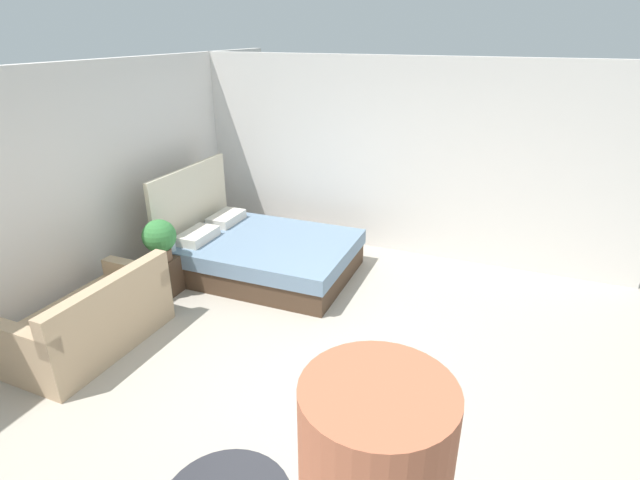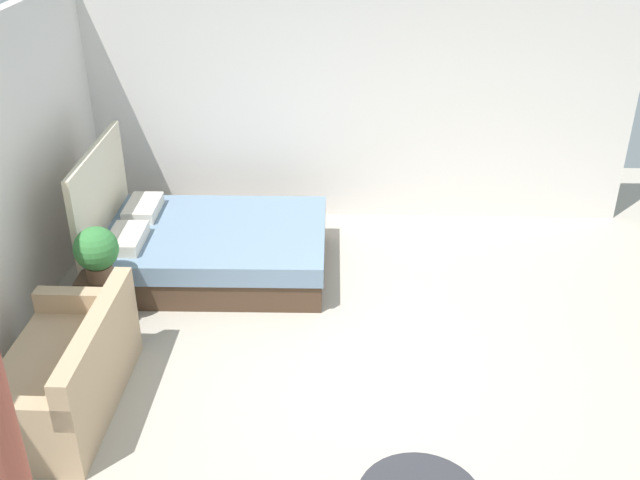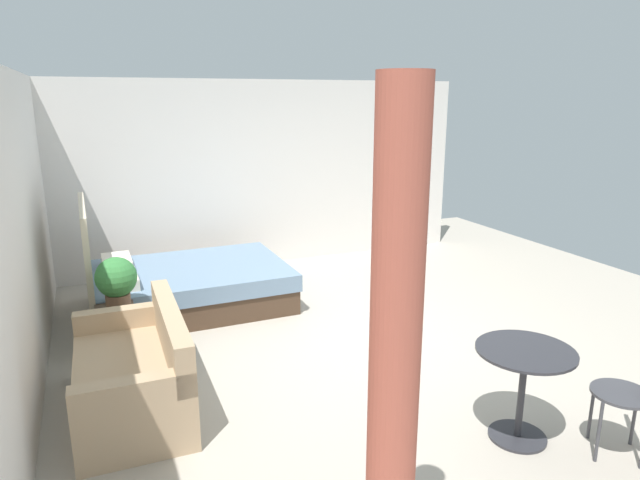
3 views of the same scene
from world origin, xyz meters
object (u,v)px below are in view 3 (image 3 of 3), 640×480
object	(u,v)px
couch	(136,376)
balcony_table	(523,377)
potted_plant	(116,280)
cafe_chair_near_window	(635,388)
nightstand	(116,326)
bed	(184,284)
vase	(111,292)

from	to	relation	value
couch	balcony_table	world-z (taller)	couch
potted_plant	balcony_table	bearing A→B (deg)	-135.86
potted_plant	cafe_chair_near_window	bearing A→B (deg)	-134.73
nightstand	balcony_table	xyz separation A→B (m)	(-2.73, -2.59, 0.26)
bed	vase	xyz separation A→B (m)	(-0.74, 0.81, 0.27)
nightstand	potted_plant	world-z (taller)	potted_plant
vase	balcony_table	size ratio (longest dim) A/B	0.24
couch	vase	distance (m)	1.39
couch	cafe_chair_near_window	size ratio (longest dim) A/B	1.83
bed	couch	world-z (taller)	bed
potted_plant	balcony_table	xyz separation A→B (m)	(-2.63, -2.55, -0.24)
potted_plant	cafe_chair_near_window	xyz separation A→B (m)	(-3.08, -3.11, -0.22)
bed	potted_plant	size ratio (longest dim) A/B	4.56
vase	cafe_chair_near_window	distance (m)	4.57
nightstand	cafe_chair_near_window	xyz separation A→B (m)	(-3.18, -3.15, 0.28)
vase	balcony_table	world-z (taller)	balcony_table
couch	vase	xyz separation A→B (m)	(1.36, 0.09, 0.26)
potted_plant	balcony_table	world-z (taller)	potted_plant
couch	potted_plant	world-z (taller)	potted_plant
couch	potted_plant	distance (m)	1.23
bed	cafe_chair_near_window	size ratio (longest dim) A/B	2.69
balcony_table	potted_plant	bearing A→B (deg)	44.14
balcony_table	vase	bearing A→B (deg)	42.40
potted_plant	bed	bearing A→B (deg)	-38.45
nightstand	potted_plant	size ratio (longest dim) A/B	0.94
nightstand	balcony_table	distance (m)	3.78
couch	cafe_chair_near_window	xyz separation A→B (m)	(-1.94, -3.07, 0.23)
vase	potted_plant	bearing A→B (deg)	-167.04
couch	cafe_chair_near_window	bearing A→B (deg)	-122.30
vase	cafe_chair_near_window	xyz separation A→B (m)	(-3.30, -3.16, -0.03)
balcony_table	cafe_chair_near_window	size ratio (longest dim) A/B	0.84
bed	balcony_table	xyz separation A→B (m)	(-3.59, -1.79, 0.21)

